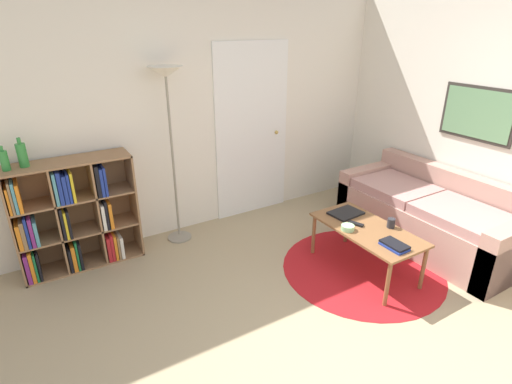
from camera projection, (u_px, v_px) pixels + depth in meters
wall_back at (204, 113)px, 4.28m from camera, size 7.47×0.11×2.60m
wall_right at (452, 113)px, 4.22m from camera, size 0.08×5.76×2.60m
rug at (362, 268)px, 3.83m from camera, size 1.52×1.52×0.01m
bookshelf at (72, 217)px, 3.72m from camera, size 1.07×0.34×1.06m
floor_lamp at (167, 93)px, 3.77m from camera, size 0.33×0.33×1.81m
couch at (431, 216)px, 4.23m from camera, size 0.84×1.87×0.75m
coffee_table at (367, 232)px, 3.67m from camera, size 0.53×1.04×0.45m
laptop at (346, 213)px, 3.91m from camera, size 0.33×0.25×0.02m
bowl at (348, 228)px, 3.61m from camera, size 0.12×0.12×0.05m
book_stack_on_table at (394, 245)px, 3.33m from camera, size 0.15×0.23×0.04m
cup at (391, 223)px, 3.64m from camera, size 0.07×0.07×0.09m
remote at (356, 224)px, 3.70m from camera, size 0.10×0.15×0.02m
bottle_left at (4, 160)px, 3.26m from camera, size 0.07×0.07×0.21m
bottle_middle at (22, 155)px, 3.34m from camera, size 0.08×0.08×0.25m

